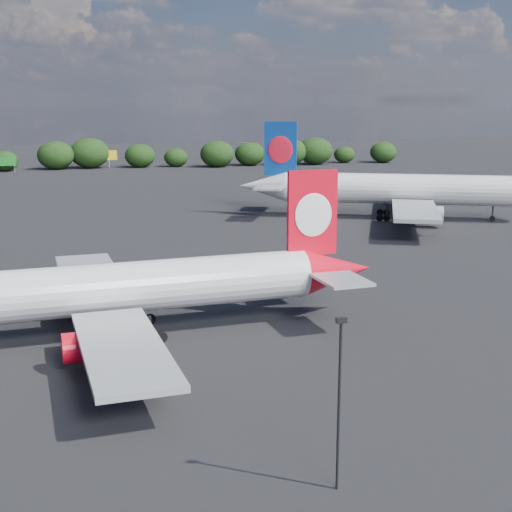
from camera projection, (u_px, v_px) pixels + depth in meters
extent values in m
plane|color=black|center=(67.00, 247.00, 102.67)|extent=(500.00, 500.00, 0.00)
cylinder|color=silver|center=(123.00, 288.00, 62.92)|extent=(34.49, 7.12, 4.51)
cone|color=red|center=(337.00, 270.00, 69.38)|extent=(7.53, 5.05, 4.51)
cube|color=red|center=(312.00, 213.00, 67.30)|extent=(4.98, 0.83, 8.11)
ellipsoid|color=white|center=(313.00, 215.00, 67.09)|extent=(3.79, 0.47, 4.15)
ellipsoid|color=white|center=(311.00, 214.00, 67.59)|extent=(3.79, 0.47, 4.15)
cube|color=#A1A4A8|center=(342.00, 280.00, 64.15)|extent=(4.46, 5.70, 0.27)
cube|color=#A1A4A8|center=(301.00, 257.00, 73.33)|extent=(4.46, 5.70, 0.27)
cube|color=#A1A4A8|center=(122.00, 348.00, 51.83)|extent=(7.23, 18.42, 0.50)
cube|color=#A1A4A8|center=(90.00, 275.00, 73.52)|extent=(7.23, 18.42, 0.50)
cylinder|color=red|center=(92.00, 346.00, 55.69)|extent=(4.68, 2.77, 2.43)
cube|color=#A1A4A8|center=(91.00, 338.00, 55.55)|extent=(2.00, 0.42, 1.08)
cylinder|color=red|center=(76.00, 298.00, 69.04)|extent=(4.68, 2.77, 2.43)
cube|color=#A1A4A8|center=(76.00, 292.00, 68.90)|extent=(2.00, 0.42, 1.08)
cylinder|color=black|center=(150.00, 329.00, 61.66)|extent=(0.27, 0.27, 2.25)
cylinder|color=black|center=(150.00, 338.00, 61.84)|extent=(1.02, 0.48, 0.99)
cylinder|color=black|center=(162.00, 337.00, 62.15)|extent=(1.02, 0.48, 0.99)
cylinder|color=black|center=(140.00, 311.00, 66.66)|extent=(0.27, 0.27, 2.25)
cylinder|color=black|center=(140.00, 320.00, 66.85)|extent=(1.02, 0.48, 0.99)
cylinder|color=black|center=(150.00, 319.00, 67.16)|extent=(1.02, 0.48, 0.99)
cylinder|color=silver|center=(400.00, 189.00, 125.78)|extent=(39.20, 21.51, 5.34)
cone|color=silver|center=(263.00, 186.00, 129.95)|extent=(9.98, 8.37, 5.34)
cube|color=navy|center=(281.00, 149.00, 127.94)|extent=(5.58, 2.90, 9.61)
ellipsoid|color=red|center=(280.00, 150.00, 127.67)|extent=(4.18, 2.03, 4.91)
ellipsoid|color=red|center=(281.00, 150.00, 128.29)|extent=(4.18, 2.03, 4.91)
cube|color=#A1A4A8|center=(269.00, 188.00, 123.84)|extent=(7.01, 7.81, 0.32)
cube|color=#A1A4A8|center=(279.00, 180.00, 135.14)|extent=(7.01, 7.81, 0.32)
cube|color=#A1A4A8|center=(415.00, 211.00, 112.43)|extent=(15.09, 22.33, 0.59)
cube|color=#A1A4A8|center=(409.00, 189.00, 139.14)|extent=(15.09, 22.33, 0.59)
cylinder|color=#A1A4A8|center=(427.00, 214.00, 117.50)|extent=(6.05, 4.82, 2.88)
cube|color=#A1A4A8|center=(427.00, 210.00, 117.34)|extent=(2.27, 1.26, 1.28)
cylinder|color=#A1A4A8|center=(421.00, 200.00, 133.94)|extent=(6.05, 4.82, 2.88)
cube|color=#A1A4A8|center=(422.00, 196.00, 133.78)|extent=(2.27, 1.26, 1.28)
cylinder|color=black|center=(387.00, 212.00, 123.86)|extent=(0.40, 0.40, 2.67)
cylinder|color=black|center=(387.00, 218.00, 124.08)|extent=(1.27, 0.92, 1.17)
cylinder|color=black|center=(380.00, 218.00, 124.28)|extent=(1.27, 0.92, 1.17)
cylinder|color=black|center=(387.00, 207.00, 130.02)|extent=(0.40, 0.40, 2.67)
cylinder|color=black|center=(387.00, 212.00, 130.24)|extent=(1.27, 0.92, 1.17)
cylinder|color=black|center=(380.00, 212.00, 130.44)|extent=(1.27, 0.92, 1.17)
cylinder|color=black|center=(493.00, 213.00, 123.87)|extent=(0.34, 0.34, 2.67)
cylinder|color=black|center=(492.00, 219.00, 124.10)|extent=(1.03, 0.73, 0.96)
cylinder|color=black|center=(339.00, 408.00, 37.79)|extent=(0.16, 0.16, 9.44)
cube|color=black|center=(341.00, 320.00, 36.75)|extent=(0.55, 0.30, 0.28)
cube|color=#166F1F|center=(5.00, 161.00, 207.51)|extent=(6.00, 0.30, 2.60)
cylinder|color=#93979B|center=(15.00, 169.00, 208.58)|extent=(0.20, 0.20, 2.00)
cube|color=gold|center=(109.00, 155.00, 220.21)|extent=(5.00, 0.30, 3.00)
cylinder|color=#93979B|center=(109.00, 164.00, 220.80)|extent=(0.30, 0.30, 2.50)
ellipsoid|color=black|center=(5.00, 161.00, 210.81)|extent=(7.88, 6.67, 6.06)
ellipsoid|color=black|center=(56.00, 155.00, 216.09)|extent=(11.16, 9.44, 8.58)
ellipsoid|color=black|center=(90.00, 153.00, 220.01)|extent=(12.06, 10.20, 9.27)
ellipsoid|color=black|center=(140.00, 156.00, 222.52)|extent=(9.51, 8.05, 7.31)
ellipsoid|color=black|center=(176.00, 157.00, 225.15)|extent=(7.60, 6.43, 5.85)
ellipsoid|color=black|center=(217.00, 154.00, 223.69)|extent=(10.78, 9.12, 8.30)
ellipsoid|color=black|center=(250.00, 154.00, 228.97)|extent=(9.81, 8.30, 7.55)
ellipsoid|color=black|center=(290.00, 152.00, 230.28)|extent=(11.23, 9.50, 8.64)
ellipsoid|color=black|center=(315.00, 151.00, 232.90)|extent=(11.46, 9.70, 8.82)
ellipsoid|color=black|center=(344.00, 154.00, 239.78)|extent=(7.17, 6.07, 5.52)
ellipsoid|color=black|center=(383.00, 152.00, 239.82)|extent=(9.14, 7.73, 7.03)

